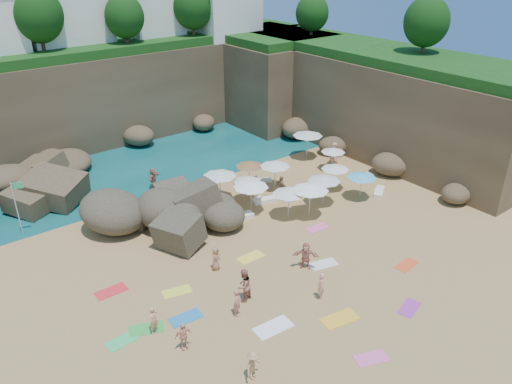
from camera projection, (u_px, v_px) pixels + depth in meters
ground at (260, 247)px, 30.72m from camera, size 120.00×120.00×0.00m
seawater at (81, 123)px, 51.86m from camera, size 120.00×120.00×0.00m
cliff_back at (114, 93)px, 47.66m from camera, size 44.00×8.00×8.00m
cliff_right at (370, 101)px, 45.05m from camera, size 8.00×30.00×8.00m
cliff_corner at (269, 79)px, 52.41m from camera, size 10.00×12.00×8.00m
rock_promontory at (3, 203)px, 35.93m from camera, size 12.00×7.00×2.00m
clifftop_buildings at (111, 11)px, 45.52m from camera, size 28.48×9.48×7.00m
clifftop_trees at (161, 16)px, 42.09m from camera, size 35.60×23.82×4.40m
rock_outcrop at (166, 229)px, 32.63m from camera, size 8.47×7.26×2.89m
flag_pole at (17, 202)px, 31.03m from camera, size 0.71×0.24×3.71m
parasol_0 at (251, 185)px, 33.83m from camera, size 2.42×2.42×2.29m
parasol_1 at (247, 180)px, 35.31m from camera, size 2.04×2.04×1.93m
parasol_2 at (275, 164)px, 37.26m from camera, size 2.29×2.29×2.16m
parasol_3 at (308, 134)px, 42.59m from camera, size 2.56×2.56×2.42m
parasol_4 at (333, 150)px, 40.49m from camera, size 1.97×1.97×1.87m
parasol_5 at (220, 174)px, 35.48m from camera, size 2.41×2.41×2.28m
parasol_6 at (249, 164)px, 37.68m from camera, size 2.10×2.10×1.98m
parasol_7 at (335, 167)px, 37.15m from camera, size 2.10×2.10×1.99m
parasol_8 at (324, 179)px, 34.95m from camera, size 2.30×2.30×2.17m
parasol_9 at (289, 192)px, 33.26m from camera, size 2.23×2.23×2.10m
parasol_10 at (362, 175)px, 35.79m from camera, size 2.12×2.12×2.01m
parasol_11 at (310, 188)px, 33.29m from camera, size 2.49×2.49×2.35m
lounger_0 at (265, 200)px, 36.04m from camera, size 1.93×1.06×0.29m
lounger_1 at (228, 210)px, 34.68m from camera, size 1.93×1.01×0.29m
lounger_2 at (362, 178)px, 39.48m from camera, size 1.97×0.77×0.30m
lounger_3 at (239, 217)px, 33.74m from camera, size 2.06×0.87×0.31m
lounger_4 at (262, 181)px, 39.06m from camera, size 1.64×1.15×0.24m
lounger_5 at (379, 192)px, 37.24m from camera, size 1.85×1.46×0.28m
towel_1 at (371, 358)px, 22.47m from camera, size 1.69×1.25×0.03m
towel_2 at (340, 319)px, 24.82m from camera, size 2.04×1.26×0.03m
towel_3 at (146, 329)px, 24.18m from camera, size 1.86×1.41×0.03m
towel_4 at (177, 292)px, 26.77m from camera, size 1.68×1.12×0.03m
towel_5 at (273, 327)px, 24.27m from camera, size 2.00×1.12×0.03m
towel_6 at (409, 308)px, 25.57m from camera, size 1.66×1.13×0.03m
towel_7 at (111, 291)px, 26.79m from camera, size 1.67×0.84×0.03m
towel_8 at (186, 318)px, 24.89m from camera, size 1.69×0.94×0.03m
towel_9 at (317, 228)px, 32.76m from camera, size 1.55×0.81×0.03m
towel_10 at (407, 265)px, 28.99m from camera, size 1.61×0.94×0.03m
towel_11 at (122, 341)px, 23.44m from camera, size 1.56×0.86×0.03m
towel_12 at (251, 257)px, 29.70m from camera, size 1.65×0.85×0.03m
towel_13 at (323, 264)px, 29.06m from camera, size 1.79×1.21×0.03m
person_stand_0 at (154, 320)px, 23.65m from camera, size 0.66×0.58×1.52m
person_stand_1 at (244, 285)px, 25.74m from camera, size 1.07×0.93×1.88m
person_stand_2 at (201, 197)px, 34.77m from camera, size 1.25×1.13×1.85m
person_stand_3 at (281, 187)px, 36.25m from camera, size 0.55×1.07×1.76m
person_stand_4 at (334, 153)px, 41.91m from camera, size 1.05×0.99×1.92m
person_stand_5 at (153, 178)px, 37.92m from camera, size 1.47×1.16×1.59m
person_stand_6 at (321, 286)px, 25.95m from camera, size 0.64×0.68×1.56m
person_lie_0 at (253, 375)px, 21.37m from camera, size 1.37×1.66×0.38m
person_lie_1 at (184, 345)px, 22.95m from camera, size 1.00×1.51×0.35m
person_lie_2 at (216, 266)px, 28.55m from camera, size 1.30×1.57×0.38m
person_lie_3 at (305, 264)px, 28.70m from camera, size 2.19×2.18×0.43m
person_lie_4 at (237, 312)px, 25.05m from camera, size 1.29×1.54×0.36m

